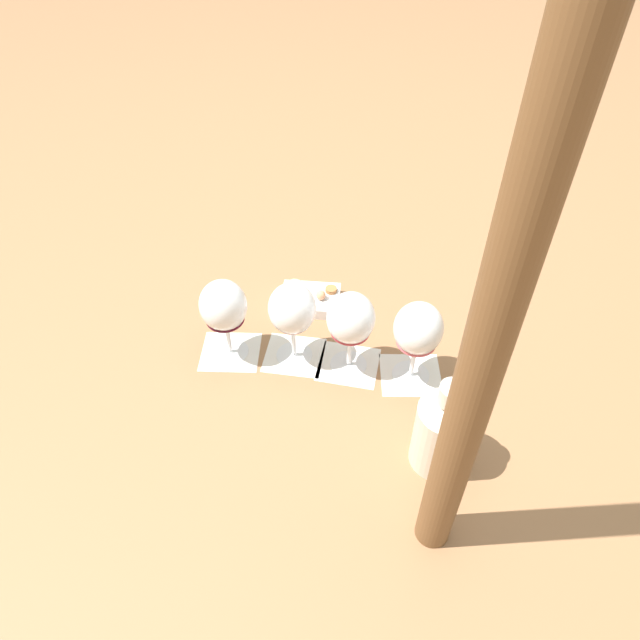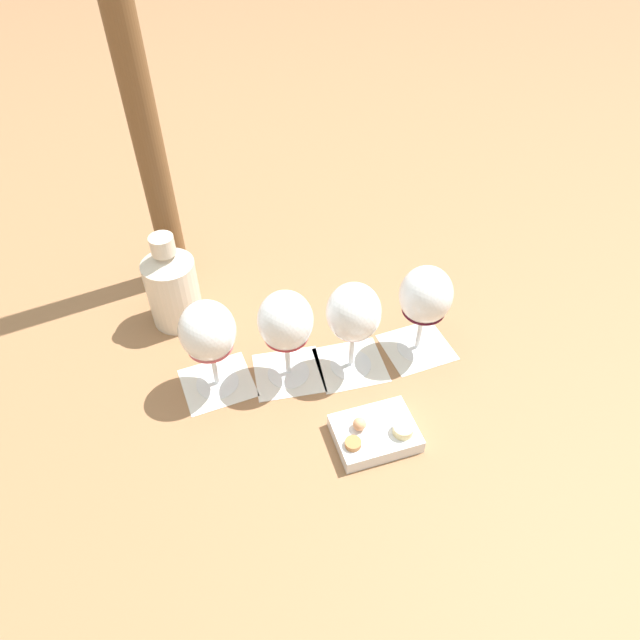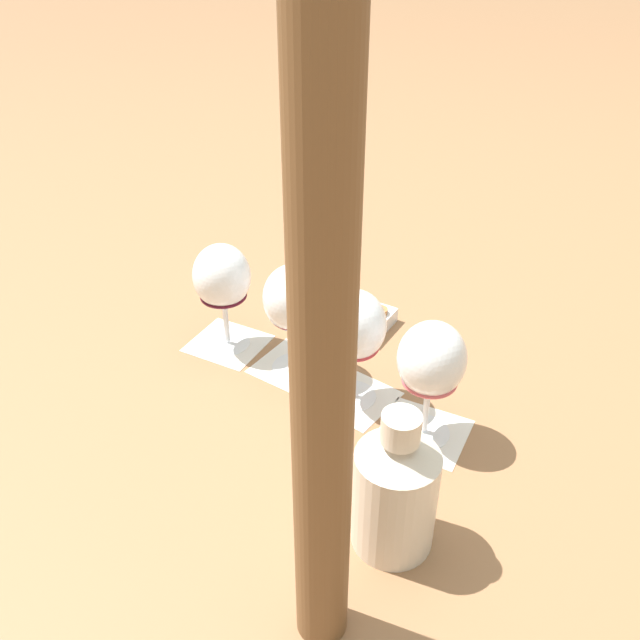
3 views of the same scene
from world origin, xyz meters
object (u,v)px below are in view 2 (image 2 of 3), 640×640
at_px(wine_glass_1, 286,324).
at_px(wine_glass_3, 425,298).
at_px(wine_glass_2, 353,316).
at_px(umbrella_pole, 123,30).
at_px(wine_glass_0, 208,334).
at_px(ceramic_vase, 172,286).
at_px(snack_dish, 375,433).

relative_size(wine_glass_1, wine_glass_3, 1.00).
relative_size(wine_glass_2, umbrella_pole, 0.19).
bearing_deg(umbrella_pole, wine_glass_0, -122.62).
bearing_deg(umbrella_pole, wine_glass_1, -103.26).
height_order(wine_glass_0, ceramic_vase, ceramic_vase).
bearing_deg(umbrella_pole, wine_glass_3, -78.89).
xyz_separation_m(wine_glass_2, ceramic_vase, (-0.09, 0.34, -0.04)).
xyz_separation_m(wine_glass_0, wine_glass_2, (0.17, -0.17, -0.00)).
distance_m(wine_glass_3, snack_dish, 0.25).
distance_m(wine_glass_2, ceramic_vase, 0.36).
relative_size(wine_glass_1, ceramic_vase, 0.94).
distance_m(wine_glass_2, wine_glass_3, 0.13).
relative_size(wine_glass_1, umbrella_pole, 0.19).
height_order(wine_glass_3, umbrella_pole, umbrella_pole).
relative_size(wine_glass_0, wine_glass_3, 1.00).
bearing_deg(snack_dish, wine_glass_1, 81.44).
height_order(wine_glass_2, wine_glass_3, same).
distance_m(wine_glass_2, umbrella_pole, 0.57).
distance_m(snack_dish, umbrella_pole, 0.74).
relative_size(wine_glass_2, wine_glass_3, 1.00).
xyz_separation_m(wine_glass_3, snack_dish, (-0.22, -0.04, -0.11)).
relative_size(wine_glass_0, snack_dish, 1.13).
relative_size(wine_glass_2, snack_dish, 1.13).
relative_size(ceramic_vase, umbrella_pole, 0.20).
bearing_deg(wine_glass_0, wine_glass_2, -44.78).
distance_m(wine_glass_0, ceramic_vase, 0.20).
height_order(wine_glass_0, wine_glass_2, same).
bearing_deg(wine_glass_1, wine_glass_3, -40.18).
bearing_deg(wine_glass_3, wine_glass_2, 144.08).
distance_m(wine_glass_3, umbrella_pole, 0.64).
xyz_separation_m(wine_glass_1, umbrella_pole, (0.09, 0.36, 0.36)).
relative_size(wine_glass_0, wine_glass_2, 1.00).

